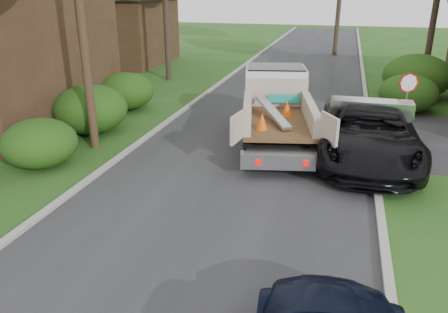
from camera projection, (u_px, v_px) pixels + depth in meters
ground at (195, 242)px, 9.86m from camera, size 120.00×120.00×0.00m
road at (270, 120)px, 18.84m from camera, size 8.00×90.00×0.02m
curb_left at (181, 112)px, 19.83m from camera, size 0.20×90.00×0.12m
curb_right at (369, 126)px, 17.81m from camera, size 0.20×90.00×0.12m
stop_sign at (407, 92)px, 16.02m from camera, size 0.71×0.32×2.48m
house_left_far at (116, 20)px, 31.82m from camera, size 7.56×7.56×6.00m
hedge_left_a at (40, 143)px, 13.80m from camera, size 2.34×2.34×1.53m
hedge_left_b at (90, 109)px, 16.95m from camera, size 2.86×2.86×1.87m
hedge_left_c at (125, 91)px, 20.20m from camera, size 2.60×2.60×1.70m
hedge_right_a at (408, 93)px, 19.80m from camera, size 2.60×2.60×1.70m
hedge_right_b at (417, 76)px, 22.23m from camera, size 3.38×3.38×2.21m
flatbed_truck at (276, 102)px, 16.37m from camera, size 3.95×6.90×2.46m
black_pickup at (369, 132)px, 14.29m from camera, size 3.15×6.70×1.85m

